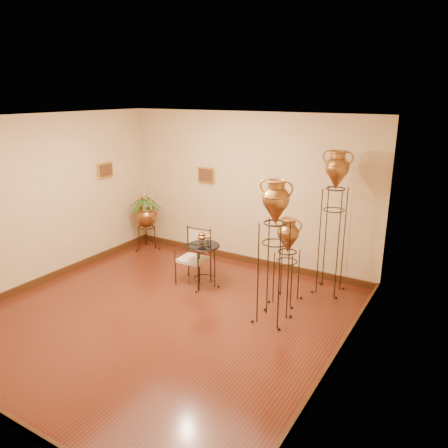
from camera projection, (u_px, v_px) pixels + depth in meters
The scene contains 8 objects.
ground at pixel (163, 316), 6.34m from camera, with size 5.00×5.00×0.00m, color #5D2216.
room_shell at pixel (158, 200), 5.84m from camera, with size 5.02×5.02×2.81m.
amphora_tall at pixel (333, 222), 6.78m from camera, with size 0.60×0.60×2.31m.
amphora_mid at pixel (274, 252), 5.93m from camera, with size 0.49×0.49×2.06m.
amphora_short at pixel (287, 260), 6.60m from camera, with size 0.45×0.45×1.36m.
planter_urn at pixel (146, 214), 8.87m from camera, with size 0.77×0.77×1.34m.
armchair at pixel (193, 257), 7.32m from camera, with size 0.55×0.51×0.92m.
side_table at pixel (204, 265), 7.16m from camera, with size 0.63×0.63×0.95m.
Camera 1 is at (3.68, -4.41, 3.12)m, focal length 35.00 mm.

